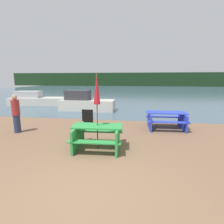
# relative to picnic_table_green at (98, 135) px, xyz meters

# --- Properties ---
(ground_plane) EXTENTS (60.00, 60.00, 0.00)m
(ground_plane) POSITION_rel_picnic_table_green_xyz_m (0.26, -2.26, -0.46)
(ground_plane) COLOR brown
(water) EXTENTS (60.00, 50.00, 0.00)m
(water) POSITION_rel_picnic_table_green_xyz_m (0.26, 28.97, -0.46)
(water) COLOR #425B6B
(water) RESTS_ON ground_plane
(far_treeline) EXTENTS (80.00, 1.60, 4.00)m
(far_treeline) POSITION_rel_picnic_table_green_xyz_m (0.26, 48.97, 1.54)
(far_treeline) COLOR #193319
(far_treeline) RESTS_ON water
(picnic_table_green) EXTENTS (1.68, 1.47, 0.78)m
(picnic_table_green) POSITION_rel_picnic_table_green_xyz_m (0.00, 0.00, 0.00)
(picnic_table_green) COLOR green
(picnic_table_green) RESTS_ON ground_plane
(picnic_table_blue) EXTENTS (1.81, 1.45, 0.78)m
(picnic_table_blue) POSITION_rel_picnic_table_green_xyz_m (2.57, 2.72, 0.01)
(picnic_table_blue) COLOR blue
(picnic_table_blue) RESTS_ON ground_plane
(umbrella_crimson) EXTENTS (0.21, 0.21, 2.45)m
(umbrella_crimson) POSITION_rel_picnic_table_green_xyz_m (0.00, 0.00, 1.45)
(umbrella_crimson) COLOR brown
(umbrella_crimson) RESTS_ON ground_plane
(boat) EXTENTS (3.89, 1.43, 1.44)m
(boat) POSITION_rel_picnic_table_green_xyz_m (-2.48, 6.75, 0.08)
(boat) COLOR beige
(boat) RESTS_ON water
(boat_second) EXTENTS (4.98, 2.11, 1.20)m
(boat_second) POSITION_rel_picnic_table_green_xyz_m (-7.53, 8.73, -0.01)
(boat_second) COLOR beige
(boat_second) RESTS_ON water
(person) EXTENTS (0.32, 0.32, 1.61)m
(person) POSITION_rel_picnic_table_green_xyz_m (-3.79, 1.19, 0.35)
(person) COLOR #283351
(person) RESTS_ON ground_plane
(signboard) EXTENTS (0.55, 0.08, 0.75)m
(signboard) POSITION_rel_picnic_table_green_xyz_m (-1.20, 2.93, -0.09)
(signboard) COLOR black
(signboard) RESTS_ON ground_plane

